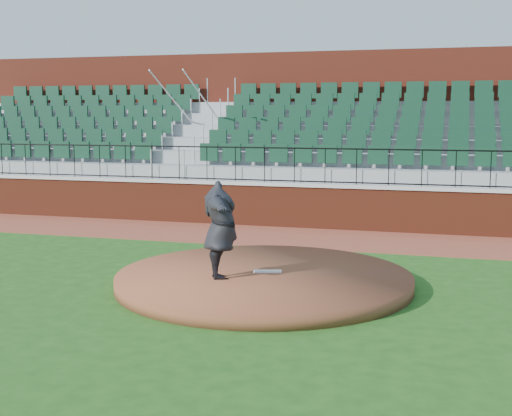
{
  "coord_description": "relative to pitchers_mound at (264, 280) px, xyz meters",
  "views": [
    {
      "loc": [
        4.06,
        -12.4,
        3.29
      ],
      "look_at": [
        0.0,
        1.5,
        1.3
      ],
      "focal_mm": 48.39,
      "sensor_mm": 36.0,
      "label": 1
    }
  ],
  "objects": [
    {
      "name": "pitching_rubber",
      "position": [
        0.04,
        0.1,
        0.14
      ],
      "size": [
        0.56,
        0.28,
        0.04
      ],
      "primitive_type": "cube",
      "rotation": [
        0.0,
        0.0,
        0.27
      ],
      "color": "white",
      "rests_on": "pitchers_mound"
    },
    {
      "name": "wall_railing",
      "position": [
        -0.58,
        6.95,
        1.67
      ],
      "size": [
        34.0,
        0.05,
        1.0
      ],
      "primitive_type": null,
      "color": "black",
      "rests_on": "wall_cap"
    },
    {
      "name": "concourse_wall",
      "position": [
        -0.58,
        12.48,
        2.62
      ],
      "size": [
        34.0,
        0.5,
        5.5
      ],
      "primitive_type": "cube",
      "color": "maroon",
      "rests_on": "ground"
    },
    {
      "name": "seating_stands",
      "position": [
        -0.58,
        9.68,
        2.18
      ],
      "size": [
        34.0,
        5.1,
        4.6
      ],
      "primitive_type": null,
      "color": "gray",
      "rests_on": "ground"
    },
    {
      "name": "pitcher",
      "position": [
        -0.66,
        -0.62,
        1.04
      ],
      "size": [
        1.56,
        2.28,
        1.82
      ],
      "primitive_type": "imported",
      "rotation": [
        0.0,
        0.0,
        2.04
      ],
      "color": "black",
      "rests_on": "pitchers_mound"
    },
    {
      "name": "pitchers_mound",
      "position": [
        0.0,
        0.0,
        0.0
      ],
      "size": [
        5.67,
        5.67,
        0.25
      ],
      "primitive_type": "cylinder",
      "color": "brown",
      "rests_on": "ground"
    },
    {
      "name": "ground",
      "position": [
        -0.58,
        -0.05,
        -0.12
      ],
      "size": [
        90.0,
        90.0,
        0.0
      ],
      "primitive_type": "plane",
      "color": "#1E4C15",
      "rests_on": "ground"
    },
    {
      "name": "field_wall",
      "position": [
        -0.58,
        6.95,
        0.47
      ],
      "size": [
        34.0,
        0.35,
        1.2
      ],
      "primitive_type": "cube",
      "color": "maroon",
      "rests_on": "ground"
    },
    {
      "name": "warning_track",
      "position": [
        -0.58,
        5.35,
        -0.12
      ],
      "size": [
        34.0,
        3.2,
        0.01
      ],
      "primitive_type": "cube",
      "color": "brown",
      "rests_on": "ground"
    },
    {
      "name": "wall_cap",
      "position": [
        -0.58,
        6.95,
        1.12
      ],
      "size": [
        34.0,
        0.45,
        0.1
      ],
      "primitive_type": "cube",
      "color": "#B7B7B7",
      "rests_on": "field_wall"
    }
  ]
}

